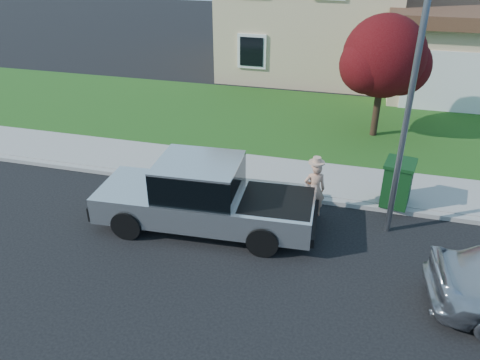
# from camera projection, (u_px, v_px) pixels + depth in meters

# --- Properties ---
(ground) EXTENTS (80.00, 80.00, 0.00)m
(ground) POSITION_uv_depth(u_px,v_px,m) (213.00, 255.00, 10.36)
(ground) COLOR black
(ground) RESTS_ON ground
(curb) EXTENTS (40.00, 0.20, 0.12)m
(curb) POSITION_uv_depth(u_px,v_px,m) (281.00, 195.00, 12.57)
(curb) COLOR gray
(curb) RESTS_ON ground
(sidewalk) EXTENTS (40.00, 2.00, 0.15)m
(sidewalk) POSITION_uv_depth(u_px,v_px,m) (289.00, 176.00, 13.50)
(sidewalk) COLOR gray
(sidewalk) RESTS_ON ground
(lawn) EXTENTS (40.00, 7.00, 0.10)m
(lawn) POSITION_uv_depth(u_px,v_px,m) (309.00, 122.00, 17.34)
(lawn) COLOR #144615
(lawn) RESTS_ON ground
(house) EXTENTS (14.00, 11.30, 6.85)m
(house) POSITION_uv_depth(u_px,v_px,m) (343.00, 5.00, 22.50)
(house) COLOR tan
(house) RESTS_ON ground
(pickup_truck) EXTENTS (5.34, 2.13, 1.72)m
(pickup_truck) POSITION_uv_depth(u_px,v_px,m) (204.00, 197.00, 10.99)
(pickup_truck) COLOR black
(pickup_truck) RESTS_ON ground
(woman) EXTENTS (0.60, 0.47, 1.60)m
(woman) POSITION_uv_depth(u_px,v_px,m) (315.00, 188.00, 11.46)
(woman) COLOR tan
(woman) RESTS_ON ground
(ornamental_tree) EXTENTS (2.92, 2.64, 4.01)m
(ornamental_tree) POSITION_uv_depth(u_px,v_px,m) (385.00, 60.00, 14.96)
(ornamental_tree) COLOR black
(ornamental_tree) RESTS_ON lawn
(trash_bin) EXTENTS (0.85, 0.94, 1.17)m
(trash_bin) POSITION_uv_depth(u_px,v_px,m) (397.00, 183.00, 11.75)
(trash_bin) COLOR black
(trash_bin) RESTS_ON sidewalk
(street_lamp) EXTENTS (0.41, 0.73, 5.61)m
(street_lamp) POSITION_uv_depth(u_px,v_px,m) (409.00, 103.00, 9.64)
(street_lamp) COLOR slate
(street_lamp) RESTS_ON ground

